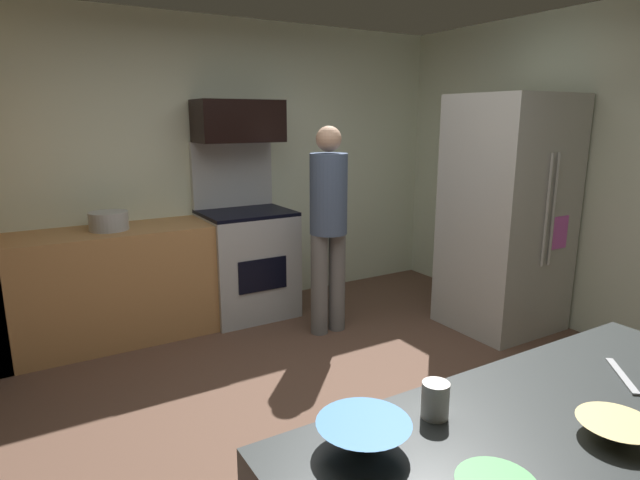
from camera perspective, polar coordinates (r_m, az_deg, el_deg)
ground_plane at (r=3.21m, az=2.19°, el=-19.95°), size 5.20×4.80×0.02m
wall_back at (r=4.84m, az=-13.05°, el=7.56°), size 5.20×0.12×2.60m
wall_right at (r=4.63m, az=29.94°, el=5.90°), size 0.12×4.80×2.60m
lower_cabinet_run at (r=4.46m, az=-22.09°, el=-4.71°), size 2.40×0.60×0.90m
oven_range at (r=4.74m, az=-7.99°, el=-1.99°), size 0.76×0.65×1.54m
microwave at (r=4.65m, az=-8.89°, el=12.68°), size 0.74×0.38×0.36m
refrigerator at (r=4.59m, az=19.66°, el=2.62°), size 0.84×0.80×1.93m
person_cook at (r=4.19m, az=0.92°, el=2.17°), size 0.31×0.30×1.69m
mixing_bowl_small at (r=1.70m, az=29.53°, el=-17.53°), size 0.21×0.21×0.05m
mixing_bowl_prep at (r=1.46m, az=4.77°, el=-20.46°), size 0.25×0.25×0.08m
mug_coffee at (r=1.61m, az=12.45°, el=-16.65°), size 0.08×0.08×0.11m
knife_chef at (r=2.07m, az=30.05°, el=-12.68°), size 0.18×0.20×0.01m
stock_pot at (r=4.35m, az=-22.05°, el=1.94°), size 0.29×0.29×0.14m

